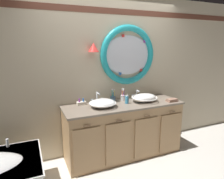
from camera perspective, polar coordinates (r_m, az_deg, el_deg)
The scene contains 12 objects.
ground_plane at distance 3.36m, azimuth 3.32°, elevation -19.98°, with size 14.00×14.00×0.00m, color silver.
back_wall_assembly at distance 3.40m, azimuth -0.44°, elevation 4.57°, with size 6.40×0.26×2.60m.
vanity_counter at distance 3.38m, azimuth 3.24°, elevation -11.22°, with size 1.93×0.66×0.88m.
sink_basin_left at distance 3.04m, azimuth -2.66°, elevation -3.87°, with size 0.41×0.41×0.12m.
sink_basin_right at distance 3.36m, azimuth 9.19°, elevation -2.30°, with size 0.43×0.43×0.14m.
faucet_set_left at distance 3.27m, azimuth -4.23°, elevation -2.55°, with size 0.22×0.15×0.18m.
faucet_set_right at distance 3.58m, azimuth 7.01°, elevation -1.51°, with size 0.21×0.12×0.15m.
toothbrush_holder_left at distance 3.33m, azimuth 0.27°, elevation -2.52°, with size 0.09×0.09×0.22m.
toothbrush_holder_right at distance 3.41m, azimuth 3.16°, elevation -2.21°, with size 0.09×0.09×0.21m.
soap_dispenser at distance 3.24m, azimuth 4.25°, elevation -2.88°, with size 0.06×0.06×0.15m.
folded_hand_towel at distance 3.50m, azimuth 16.62°, elevation -2.91°, with size 0.19×0.11×0.04m.
toiletry_basket at distance 3.20m, azimuth -8.68°, elevation -3.78°, with size 0.14×0.08×0.10m.
Camera 1 is at (-1.29, -2.52, 1.81)m, focal length 32.27 mm.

